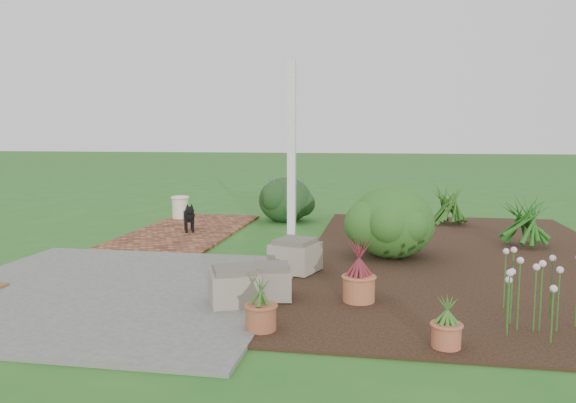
% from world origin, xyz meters
% --- Properties ---
extents(ground, '(80.00, 80.00, 0.00)m').
position_xyz_m(ground, '(0.00, 0.00, 0.00)').
color(ground, '#256821').
rests_on(ground, ground).
extents(concrete_patio, '(3.50, 3.50, 0.04)m').
position_xyz_m(concrete_patio, '(-1.25, -1.75, 0.02)').
color(concrete_patio, '#5A5A58').
rests_on(concrete_patio, ground).
extents(brick_path, '(1.60, 3.50, 0.04)m').
position_xyz_m(brick_path, '(-1.70, 1.75, 0.02)').
color(brick_path, '#5C2B1D').
rests_on(brick_path, ground).
extents(garden_bed, '(4.00, 7.00, 0.03)m').
position_xyz_m(garden_bed, '(2.50, 0.50, 0.01)').
color(garden_bed, black).
rests_on(garden_bed, ground).
extents(veranda_post, '(0.10, 0.10, 2.50)m').
position_xyz_m(veranda_post, '(0.30, 0.10, 1.25)').
color(veranda_post, white).
rests_on(veranda_post, ground).
extents(stone_trough_near, '(0.57, 0.57, 0.29)m').
position_xyz_m(stone_trough_near, '(0.12, -2.01, 0.19)').
color(stone_trough_near, gray).
rests_on(stone_trough_near, concrete_patio).
extents(stone_trough_mid, '(0.48, 0.48, 0.27)m').
position_xyz_m(stone_trough_mid, '(0.41, -1.76, 0.18)').
color(stone_trough_mid, '#786A5C').
rests_on(stone_trough_mid, concrete_patio).
extents(stone_trough_far, '(0.60, 0.60, 0.32)m').
position_xyz_m(stone_trough_far, '(0.48, -0.70, 0.20)').
color(stone_trough_far, '#806E5E').
rests_on(stone_trough_far, concrete_patio).
extents(black_dog, '(0.29, 0.47, 0.43)m').
position_xyz_m(black_dog, '(-1.60, 1.53, 0.30)').
color(black_dog, black).
rests_on(black_dog, brick_path).
extents(cream_ceramic_urn, '(0.31, 0.31, 0.39)m').
position_xyz_m(cream_ceramic_urn, '(-2.27, 2.90, 0.24)').
color(cream_ceramic_urn, beige).
rests_on(cream_ceramic_urn, brick_path).
extents(evergreen_shrub, '(1.24, 1.24, 0.92)m').
position_xyz_m(evergreen_shrub, '(1.56, 0.34, 0.49)').
color(evergreen_shrub, '#0D3D14').
rests_on(evergreen_shrub, garden_bed).
extents(agapanthus_clump_back, '(1.04, 1.04, 0.86)m').
position_xyz_m(agapanthus_clump_back, '(3.40, 1.29, 0.46)').
color(agapanthus_clump_back, '#18400B').
rests_on(agapanthus_clump_back, garden_bed).
extents(agapanthus_clump_front, '(1.14, 1.14, 0.78)m').
position_xyz_m(agapanthus_clump_front, '(2.55, 3.10, 0.42)').
color(agapanthus_clump_front, '#0B3E11').
rests_on(agapanthus_clump_front, garden_bed).
extents(pink_flower_patch, '(1.09, 1.09, 0.64)m').
position_xyz_m(pink_flower_patch, '(2.87, -2.14, 0.35)').
color(pink_flower_patch, '#113D0F').
rests_on(pink_flower_patch, garden_bed).
extents(terracotta_pot_bronze, '(0.32, 0.32, 0.24)m').
position_xyz_m(terracotta_pot_bronze, '(1.25, -1.72, 0.15)').
color(terracotta_pot_bronze, '#B1623C').
rests_on(terracotta_pot_bronze, garden_bed).
extents(terracotta_pot_small_left, '(0.23, 0.23, 0.18)m').
position_xyz_m(terracotta_pot_small_left, '(1.95, -2.76, 0.12)').
color(terracotta_pot_small_left, '#B5573D').
rests_on(terracotta_pot_small_left, garden_bed).
extents(terracotta_pot_small_right, '(0.29, 0.29, 0.21)m').
position_xyz_m(terracotta_pot_small_right, '(0.52, -2.64, 0.13)').
color(terracotta_pot_small_right, brown).
rests_on(terracotta_pot_small_right, garden_bed).
extents(purple_flowering_bush, '(1.00, 1.00, 0.83)m').
position_xyz_m(purple_flowering_bush, '(-0.34, 3.14, 0.41)').
color(purple_flowering_bush, black).
rests_on(purple_flowering_bush, ground).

